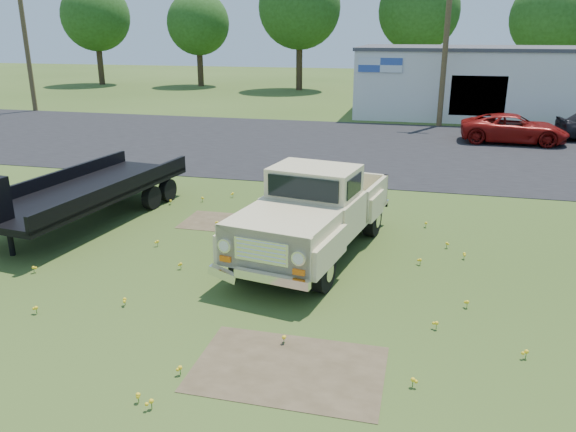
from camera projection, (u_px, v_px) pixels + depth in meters
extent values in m
plane|color=#314A17|center=(254.00, 281.00, 12.00)|extent=(140.00, 140.00, 0.00)
cube|color=black|center=(350.00, 147.00, 25.82)|extent=(90.00, 14.00, 0.02)
cube|color=#4A3D27|center=(289.00, 369.00, 8.90)|extent=(3.00, 2.00, 0.01)
cube|color=#4A3D27|center=(223.00, 222.00, 15.68)|extent=(2.20, 1.60, 0.01)
cube|color=silver|center=(474.00, 82.00, 34.88)|extent=(14.00, 8.00, 4.00)
cube|color=#3F3F44|center=(478.00, 48.00, 34.23)|extent=(14.20, 8.20, 0.20)
cube|color=black|center=(478.00, 96.00, 31.36)|extent=(3.00, 0.10, 2.20)
cube|color=silver|center=(380.00, 65.00, 32.02)|extent=(2.50, 0.08, 0.80)
cylinder|color=#42341E|center=(26.00, 40.00, 35.86)|extent=(0.30, 0.30, 9.00)
cylinder|color=#42341E|center=(446.00, 42.00, 29.94)|extent=(0.30, 0.30, 9.00)
cylinder|color=#392A19|center=(101.00, 66.00, 54.66)|extent=(0.56, 0.56, 3.60)
sphere|color=#1F4313|center=(95.00, 16.00, 53.24)|extent=(6.40, 6.40, 6.40)
cylinder|color=#392A19|center=(200.00, 68.00, 53.36)|extent=(0.56, 0.56, 3.24)
sphere|color=#1F4313|center=(198.00, 23.00, 52.08)|extent=(5.76, 5.76, 5.76)
cylinder|color=#392A19|center=(299.00, 67.00, 49.59)|extent=(0.56, 0.56, 3.96)
sphere|color=#1F4313|center=(300.00, 7.00, 48.02)|extent=(7.04, 7.04, 7.04)
cylinder|color=#392A19|center=(415.00, 69.00, 48.26)|extent=(0.56, 0.56, 3.78)
sphere|color=#1F4313|center=(419.00, 11.00, 46.76)|extent=(6.72, 6.72, 6.72)
cylinder|color=#392A19|center=(542.00, 75.00, 44.65)|extent=(0.56, 0.56, 3.42)
sphere|color=#1F4313|center=(550.00, 18.00, 43.30)|extent=(6.08, 6.08, 6.08)
imported|color=maroon|center=(514.00, 129.00, 26.46)|extent=(4.90, 2.38, 1.34)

